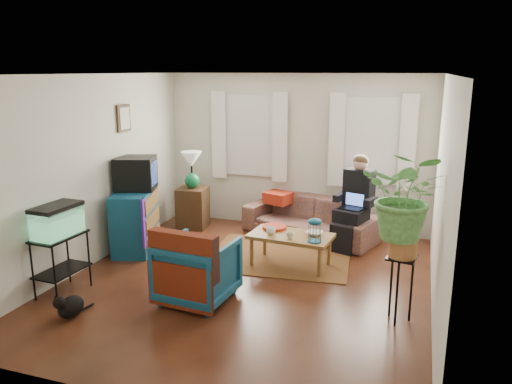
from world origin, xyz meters
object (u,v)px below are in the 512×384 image
(coffee_table, at_px, (291,250))
(aquarium_stand, at_px, (62,265))
(plant_stand, at_px, (400,289))
(armchair, at_px, (198,267))
(sofa, at_px, (310,211))
(dresser, at_px, (135,220))
(side_table, at_px, (193,207))

(coffee_table, bearing_deg, aquarium_stand, -138.96)
(coffee_table, height_order, plant_stand, plant_stand)
(armchair, distance_m, plant_stand, 2.28)
(aquarium_stand, bearing_deg, sofa, 55.32)
(dresser, bearing_deg, plant_stand, -33.35)
(side_table, distance_m, plant_stand, 4.25)
(sofa, height_order, aquarium_stand, sofa)
(side_table, relative_size, aquarium_stand, 0.94)
(armchair, relative_size, plant_stand, 1.11)
(sofa, xyz_separation_m, aquarium_stand, (-2.37, -3.05, -0.05))
(aquarium_stand, distance_m, armchair, 1.67)
(sofa, distance_m, plant_stand, 2.91)
(sofa, height_order, side_table, sofa)
(side_table, height_order, dresser, dresser)
(coffee_table, relative_size, plant_stand, 1.50)
(coffee_table, bearing_deg, armchair, -114.14)
(dresser, bearing_deg, armchair, -56.28)
(side_table, bearing_deg, plant_stand, -33.29)
(aquarium_stand, height_order, plant_stand, plant_stand)
(dresser, distance_m, armchair, 2.06)
(sofa, distance_m, armchair, 2.79)
(sofa, relative_size, armchair, 2.63)
(aquarium_stand, height_order, armchair, armchair)
(dresser, bearing_deg, coffee_table, -16.17)
(side_table, bearing_deg, armchair, -63.31)
(side_table, distance_m, aquarium_stand, 2.93)
(side_table, bearing_deg, aquarium_stand, -96.87)
(aquarium_stand, bearing_deg, side_table, 86.34)
(dresser, height_order, aquarium_stand, dresser)
(side_table, relative_size, armchair, 0.85)
(sofa, height_order, coffee_table, sofa)
(side_table, height_order, armchair, armchair)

